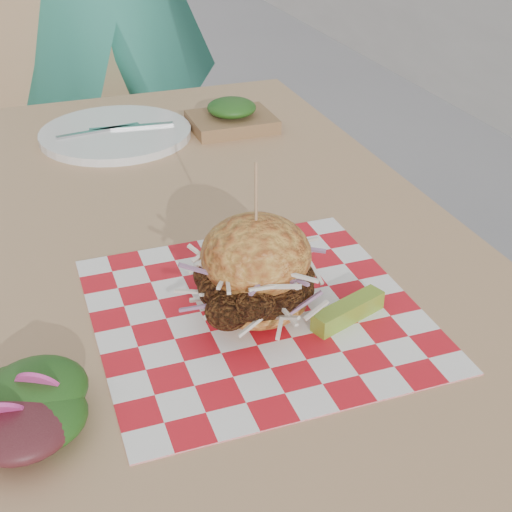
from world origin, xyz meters
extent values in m
cube|color=tan|center=(-0.01, -0.07, 0.73)|extent=(0.80, 1.20, 0.04)
cylinder|color=#333338|center=(0.33, 0.47, 0.35)|extent=(0.05, 0.05, 0.71)
cube|color=tan|center=(-0.01, 0.88, 0.45)|extent=(0.51, 0.51, 0.04)
cube|color=tan|center=(-0.05, 1.07, 0.70)|extent=(0.42, 0.14, 0.50)
cylinder|color=#333338|center=(-0.14, 0.66, 0.21)|extent=(0.03, 0.03, 0.43)
cylinder|color=#333338|center=(0.21, 0.74, 0.21)|extent=(0.03, 0.03, 0.43)
cylinder|color=#333338|center=(-0.22, 1.01, 0.21)|extent=(0.03, 0.03, 0.43)
cylinder|color=#333338|center=(0.13, 1.09, 0.21)|extent=(0.03, 0.03, 0.43)
cube|color=red|center=(0.05, -0.30, 0.75)|extent=(0.36, 0.36, 0.00)
ellipsoid|color=gold|center=(0.05, -0.30, 0.77)|extent=(0.12, 0.12, 0.04)
ellipsoid|color=brown|center=(0.05, -0.30, 0.79)|extent=(0.13, 0.12, 0.07)
ellipsoid|color=gold|center=(0.05, -0.30, 0.83)|extent=(0.12, 0.12, 0.09)
cylinder|color=tan|center=(0.05, -0.30, 0.89)|extent=(0.00, 0.00, 0.09)
cube|color=#83A42F|center=(0.14, -0.35, 0.76)|extent=(0.10, 0.05, 0.02)
ellipsoid|color=#3F1419|center=(-0.18, -0.41, 0.76)|extent=(0.08, 0.08, 0.03)
ellipsoid|color=#1A4D16|center=(-0.20, -0.38, 0.76)|extent=(0.08, 0.08, 0.03)
ellipsoid|color=#1A4D16|center=(-0.23, -0.39, 0.76)|extent=(0.08, 0.08, 0.03)
ellipsoid|color=#3F1419|center=(-0.23, -0.42, 0.76)|extent=(0.08, 0.08, 0.03)
ellipsoid|color=#1A4D16|center=(-0.20, -0.43, 0.76)|extent=(0.08, 0.08, 0.03)
cylinder|color=#E23F9B|center=(-0.19, -0.39, 0.79)|extent=(0.05, 0.05, 0.04)
cylinder|color=white|center=(-0.01, 0.30, 0.76)|extent=(0.27, 0.27, 0.01)
cube|color=silver|center=(-0.04, 0.30, 0.77)|extent=(0.15, 0.03, 0.00)
cube|color=silver|center=(0.02, 0.30, 0.77)|extent=(0.15, 0.03, 0.00)
cube|color=brown|center=(0.20, 0.27, 0.76)|extent=(0.15, 0.12, 0.02)
ellipsoid|color=#1A4D16|center=(0.20, 0.27, 0.79)|extent=(0.09, 0.09, 0.03)
camera|label=1|loc=(-0.17, -0.92, 1.22)|focal=50.00mm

